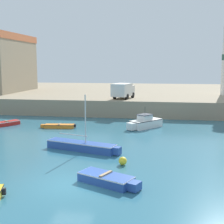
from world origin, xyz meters
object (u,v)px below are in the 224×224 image
Objects in this scene: dinghy_orange_3 at (59,126)px; dinghy_red_5 at (6,123)px; dinghy_blue_0 at (108,179)px; mooring_buoy at (123,161)px; sailboat_blue_7 at (82,146)px; truck_on_quay at (123,90)px; motorboat_white_1 at (145,123)px.

dinghy_red_5 is at bearing 177.80° from dinghy_orange_3.
dinghy_blue_0 reaches higher than dinghy_red_5.
mooring_buoy reaches higher than dinghy_red_5.
dinghy_blue_0 is 0.61× the size of sailboat_blue_7.
truck_on_quay is at bearing 39.89° from dinghy_red_5.
dinghy_orange_3 is (-8.43, 15.88, -0.09)m from dinghy_blue_0.
dinghy_blue_0 is at bearing -64.34° from sailboat_blue_7.
dinghy_orange_3 is (-9.78, -1.55, -0.37)m from motorboat_white_1.
mooring_buoy is (8.90, -12.14, 0.07)m from dinghy_orange_3.
dinghy_blue_0 is 17.98m from dinghy_orange_3.
truck_on_quay reaches higher than dinghy_blue_0.
dinghy_blue_0 is at bearing -94.43° from motorboat_white_1.
motorboat_white_1 is at bearing 85.57° from dinghy_blue_0.
dinghy_red_5 is at bearing 133.08° from dinghy_blue_0.
motorboat_white_1 is at bearing -68.52° from truck_on_quay.
sailboat_blue_7 is at bearing -37.77° from dinghy_red_5.
dinghy_red_5 is 0.73× the size of truck_on_quay.
dinghy_orange_3 is at bearing -119.20° from truck_on_quay.
sailboat_blue_7 reaches higher than motorboat_white_1.
motorboat_white_1 is 9.91m from dinghy_orange_3.
sailboat_blue_7 is (11.69, -9.06, 0.12)m from dinghy_red_5.
sailboat_blue_7 is 5.10m from mooring_buoy.
dinghy_red_5 is (-6.66, 0.26, 0.05)m from dinghy_orange_3.
motorboat_white_1 is 10.48m from truck_on_quay.
truck_on_quay reaches higher than mooring_buoy.
mooring_buoy is at bearing -38.55° from dinghy_red_5.
truck_on_quay is (12.76, 10.66, 3.25)m from dinghy_red_5.
truck_on_quay is at bearing 86.91° from sailboat_blue_7.
dinghy_blue_0 is 6.89× the size of mooring_buoy.
dinghy_red_5 is (-15.09, 16.14, -0.04)m from dinghy_blue_0.
mooring_buoy is at bearing -53.75° from dinghy_orange_3.
dinghy_red_5 is 19.88m from mooring_buoy.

